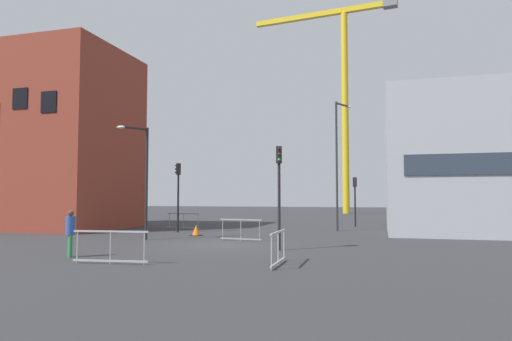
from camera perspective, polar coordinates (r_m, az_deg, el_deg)
The scene contains 15 objects.
ground at distance 20.70m, azimuth -4.83°, elevation -9.38°, with size 160.00×160.00×0.00m, color #333335.
brick_building at distance 34.88m, azimuth -24.54°, elevation 3.47°, with size 10.57×7.99×12.29m.
office_block at distance 31.05m, azimuth 25.98°, elevation 0.77°, with size 10.58×10.75×8.47m.
construction_crane at distance 63.53m, azimuth 10.72°, elevation 11.55°, with size 19.84×3.46×28.18m.
streetlamp_tall at distance 29.97m, azimuth 10.36°, elevation 1.87°, with size 0.98×1.55×8.43m.
streetlamp_short at distance 23.62m, azimuth -14.17°, elevation -0.12°, with size 1.08×1.39×5.74m.
traffic_light_near at distance 33.98m, azimuth 12.42°, elevation -2.82°, with size 0.28×0.39×3.63m.
traffic_light_crosswalk at distance 28.37m, azimuth -9.82°, elevation -1.97°, with size 0.39×0.35×4.27m.
traffic_light_median at distance 18.55m, azimuth 2.94°, elevation -1.29°, with size 0.29×0.39×4.26m.
pedestrian_walking at distance 17.75m, azimuth -22.42°, elevation -6.95°, with size 0.34×0.34×1.70m.
safety_barrier_rear at distance 22.50m, azimuth -1.93°, elevation -7.47°, with size 2.22×0.33×1.08m.
safety_barrier_front at distance 15.57m, azimuth -17.94°, elevation -9.13°, with size 2.57×0.37×1.08m.
safety_barrier_right_run at distance 31.01m, azimuth -9.17°, elevation -6.31°, with size 2.53×0.43×1.08m.
safety_barrier_mid_span at distance 14.54m, azimuth 2.83°, elevation -9.71°, with size 0.11×2.19×1.08m.
traffic_cone_orange at distance 25.82m, azimuth -7.59°, elevation -7.54°, with size 0.60×0.60×0.61m.
Camera 1 is at (7.20, -19.29, 2.17)m, focal length 31.61 mm.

